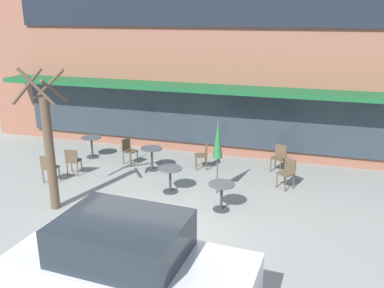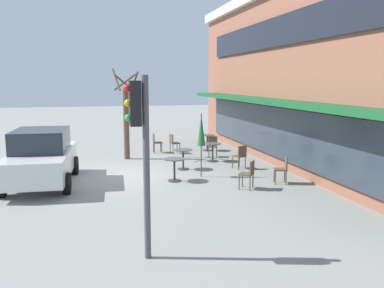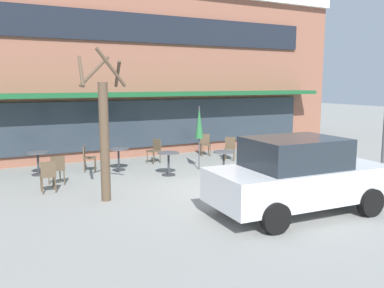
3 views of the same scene
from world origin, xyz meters
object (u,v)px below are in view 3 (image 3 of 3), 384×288
Objects in this scene: cafe_chair_0 at (57,168)px; cafe_chair_5 at (230,147)px; cafe_table_near_wall at (169,160)px; cafe_table_mid_patio at (224,159)px; cafe_chair_2 at (155,149)px; cafe_table_by_tree at (38,159)px; patio_umbrella_green_folded at (199,123)px; cafe_chair_1 at (87,156)px; cafe_table_streetside at (119,155)px; cafe_chair_4 at (48,174)px; street_tree at (104,133)px; cafe_chair_3 at (205,143)px; parked_sedan at (298,175)px.

cafe_chair_0 is 1.00× the size of cafe_chair_5.
cafe_table_near_wall is 1.00× the size of cafe_table_mid_patio.
cafe_table_by_tree is at bearing -178.65° from cafe_chair_2.
cafe_table_mid_patio is at bearing -65.42° from cafe_chair_2.
patio_umbrella_green_folded reaches higher than cafe_chair_1.
cafe_table_streetside is at bearing 154.96° from patio_umbrella_green_folded.
cafe_table_by_tree is 0.85× the size of cafe_chair_5.
cafe_table_near_wall is 1.76m from patio_umbrella_green_folded.
cafe_chair_4 is at bearing -171.40° from patio_umbrella_green_folded.
cafe_chair_5 is (7.03, 1.76, 0.00)m from cafe_chair_4.
cafe_table_streetside is 0.20× the size of street_tree.
cafe_chair_0 is at bearing -159.78° from cafe_chair_3.
street_tree reaches higher than cafe_chair_3.
cafe_chair_1 is 2.62m from cafe_chair_2.
patio_umbrella_green_folded is 2.47× the size of cafe_chair_0.
parked_sedan reaches higher than cafe_chair_5.
cafe_chair_0 is 1.00× the size of cafe_chair_3.
street_tree is at bearing -140.54° from cafe_chair_3.
cafe_table_by_tree is 4.24m from street_tree.
cafe_table_by_tree is 0.35× the size of patio_umbrella_green_folded.
cafe_chair_2 is 2.93m from cafe_chair_5.
patio_umbrella_green_folded is at bearing 29.27° from street_tree.
cafe_chair_2 is at bearing 79.16° from cafe_table_near_wall.
cafe_chair_1 is 1.00× the size of cafe_chair_4.
cafe_chair_0 is 1.00× the size of cafe_chair_4.
cafe_chair_1 is at bearing 115.83° from parked_sedan.
cafe_chair_1 is at bearing 174.78° from cafe_chair_5.
parked_sedan is at bearing -42.56° from cafe_chair_4.
cafe_chair_1 is 0.23× the size of street_tree.
cafe_table_near_wall is 0.18× the size of parked_sedan.
cafe_chair_3 and cafe_chair_4 have the same top height.
cafe_table_mid_patio is (5.44, -2.70, 0.00)m from cafe_table_by_tree.
cafe_chair_4 is 2.23m from street_tree.
cafe_table_mid_patio is at bearing 81.35° from parked_sedan.
patio_umbrella_green_folded is 5.28m from parked_sedan.
cafe_table_mid_patio is 5.22m from cafe_chair_0.
cafe_chair_4 reaches higher than cafe_table_streetside.
cafe_table_near_wall is at bearing -165.55° from patio_umbrella_green_folded.
cafe_chair_5 is (6.99, -0.70, 0.01)m from cafe_table_by_tree.
cafe_table_near_wall is 1.00× the size of cafe_table_by_tree.
street_tree reaches higher than cafe_table_by_tree.
cafe_chair_3 is at bearing 105.54° from cafe_chair_5.
cafe_table_near_wall is 3.44m from street_tree.
cafe_chair_1 is (-1.00, 0.31, 0.01)m from cafe_table_streetside.
street_tree is at bearing -96.40° from cafe_chair_1.
cafe_chair_4 is 0.23× the size of street_tree.
patio_umbrella_green_folded is (2.52, -1.18, 1.11)m from cafe_table_streetside.
parked_sedan is at bearing -49.23° from cafe_chair_0.
cafe_chair_2 is (-1.28, 2.80, 0.01)m from cafe_table_mid_patio.
cafe_chair_5 is 6.77m from street_tree.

